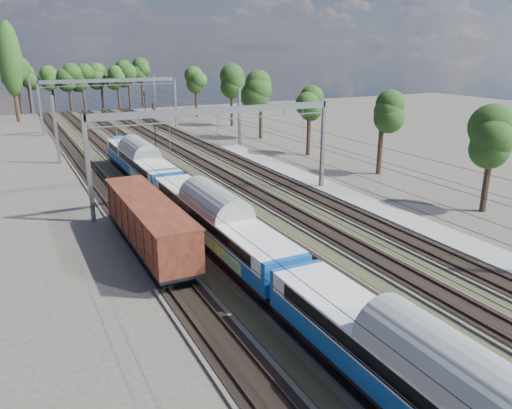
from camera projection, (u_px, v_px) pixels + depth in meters
name	position (u px, v px, depth m)	size (l,w,h in m)	color
ground	(488.00, 387.00, 21.60)	(220.00, 220.00, 0.00)	#47423A
track_bed	(171.00, 169.00, 59.88)	(21.00, 130.00, 0.34)	#47423A
platform	(390.00, 214.00, 43.75)	(3.00, 70.00, 0.30)	gray
catenary	(153.00, 109.00, 64.68)	(25.65, 130.00, 9.00)	gray
tree_belt	(114.00, 79.00, 103.52)	(38.94, 100.24, 11.52)	black
poplar	(10.00, 60.00, 95.22)	(4.40, 4.40, 19.04)	black
emu_train	(217.00, 216.00, 35.47)	(3.07, 64.84, 4.48)	black
freight_boxcar	(149.00, 222.00, 35.22)	(3.03, 14.65, 3.78)	black
worker	(104.00, 114.00, 103.54)	(0.63, 0.41, 1.73)	black
signal_near	(154.00, 119.00, 72.58)	(0.43, 0.39, 6.46)	black
signal_far	(145.00, 104.00, 93.68)	(0.44, 0.41, 6.26)	black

